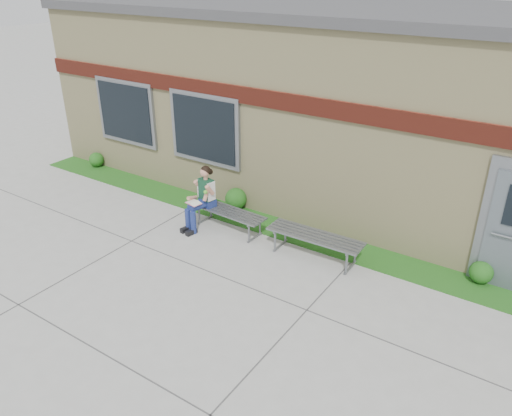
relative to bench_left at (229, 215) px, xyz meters
The scene contains 9 objects.
ground 2.62m from the bench_left, 50.22° to the right, with size 80.00×80.00×0.00m, color #9E9E99.
grass_strip 1.80m from the bench_left, 19.81° to the left, with size 16.00×0.80×0.02m, color #1C4E14.
school_building 4.67m from the bench_left, 67.34° to the left, with size 16.20×6.22×4.20m.
bench_left is the anchor object (origin of this frame).
bench_right 2.00m from the bench_left, ahead, with size 1.86×0.55×0.48m.
girl 0.68m from the bench_left, 159.75° to the right, with size 0.49×0.85×1.33m.
shrub_west 5.19m from the bench_left, behind, with size 0.39×0.39×0.39m, color #1C4E14.
shrub_mid 0.96m from the bench_left, 117.10° to the left, with size 0.49×0.49×0.49m, color #1C4E14.
shrub_east 4.88m from the bench_left, 10.03° to the left, with size 0.40×0.40×0.40m, color #1C4E14.
Camera 1 is at (3.91, -5.34, 5.03)m, focal length 35.00 mm.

